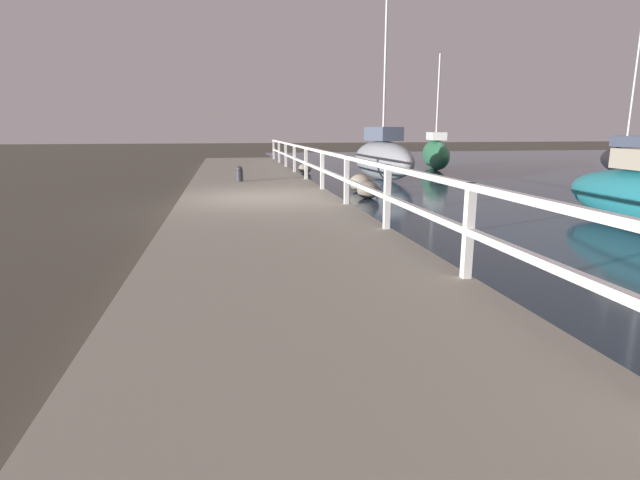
{
  "coord_description": "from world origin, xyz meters",
  "views": [
    {
      "loc": [
        -0.79,
        -12.48,
        1.95
      ],
      "look_at": [
        1.07,
        -2.48,
        -0.32
      ],
      "focal_mm": 28.0,
      "sensor_mm": 36.0,
      "label": 1
    }
  ],
  "objects_px": {
    "mooring_bollard": "(239,174)",
    "sailboat_gray": "(383,158)",
    "sailboat_green": "(435,153)",
    "sailboat_black": "(625,159)"
  },
  "relations": [
    {
      "from": "mooring_bollard",
      "to": "sailboat_black",
      "type": "bearing_deg",
      "value": 8.85
    },
    {
      "from": "mooring_bollard",
      "to": "sailboat_black",
      "type": "height_order",
      "value": "sailboat_black"
    },
    {
      "from": "sailboat_black",
      "to": "sailboat_green",
      "type": "bearing_deg",
      "value": 171.82
    },
    {
      "from": "mooring_bollard",
      "to": "sailboat_gray",
      "type": "distance_m",
      "value": 6.09
    },
    {
      "from": "sailboat_green",
      "to": "mooring_bollard",
      "type": "bearing_deg",
      "value": -131.85
    },
    {
      "from": "mooring_bollard",
      "to": "sailboat_green",
      "type": "relative_size",
      "value": 0.09
    },
    {
      "from": "sailboat_black",
      "to": "sailboat_gray",
      "type": "bearing_deg",
      "value": -156.57
    },
    {
      "from": "sailboat_gray",
      "to": "sailboat_green",
      "type": "xyz_separation_m",
      "value": [
        4.07,
        4.37,
        -0.07
      ]
    },
    {
      "from": "mooring_bollard",
      "to": "sailboat_green",
      "type": "distance_m",
      "value": 11.78
    },
    {
      "from": "sailboat_gray",
      "to": "sailboat_green",
      "type": "relative_size",
      "value": 1.2
    }
  ]
}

